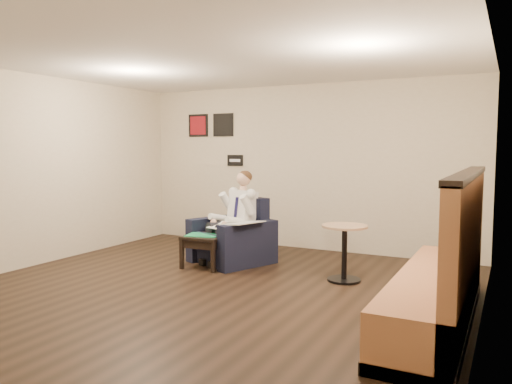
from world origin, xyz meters
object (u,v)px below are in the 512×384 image
at_px(seated_man, 225,220).
at_px(green_folder, 203,235).
at_px(cafe_table, 344,253).
at_px(side_table, 206,251).
at_px(banquette, 435,250).
at_px(armchair, 231,231).
at_px(coffee_mug, 221,231).
at_px(smartphone, 214,233).

height_order(seated_man, green_folder, seated_man).
height_order(green_folder, cafe_table, cafe_table).
xyz_separation_m(side_table, banquette, (3.29, -0.96, 0.51)).
bearing_deg(armchair, green_folder, -93.60).
xyz_separation_m(coffee_mug, banquette, (3.11, -1.10, 0.23)).
distance_m(armchair, cafe_table, 1.86).
bearing_deg(armchair, cafe_table, 14.73).
bearing_deg(seated_man, side_table, -92.08).
xyz_separation_m(smartphone, cafe_table, (1.98, 0.01, -0.10)).
xyz_separation_m(armchair, green_folder, (-0.21, -0.44, -0.01)).
bearing_deg(side_table, cafe_table, 5.03).
height_order(seated_man, coffee_mug, seated_man).
height_order(banquette, cafe_table, banquette).
height_order(side_table, smartphone, smartphone).
bearing_deg(armchair, banquette, -1.73).
xyz_separation_m(green_folder, coffee_mug, (0.21, 0.16, 0.04)).
bearing_deg(coffee_mug, green_folder, -142.51).
distance_m(seated_man, side_table, 0.54).
height_order(armchair, side_table, armchair).
relative_size(green_folder, cafe_table, 0.63).
height_order(coffee_mug, smartphone, coffee_mug).
relative_size(armchair, smartphone, 6.90).
bearing_deg(cafe_table, armchair, 172.47).
relative_size(side_table, cafe_table, 0.77).
height_order(armchair, coffee_mug, armchair).
distance_m(coffee_mug, banquette, 3.31).
bearing_deg(smartphone, cafe_table, 6.47).
height_order(seated_man, banquette, banquette).
bearing_deg(coffee_mug, cafe_table, 1.29).
bearing_deg(coffee_mug, side_table, -142.51).
height_order(seated_man, cafe_table, seated_man).
distance_m(side_table, banquette, 3.46).
relative_size(banquette, cafe_table, 3.94).
bearing_deg(cafe_table, side_table, -174.97).
xyz_separation_m(coffee_mug, cafe_table, (1.84, 0.04, -0.15)).
distance_m(green_folder, smartphone, 0.20).
height_order(green_folder, smartphone, green_folder).
xyz_separation_m(green_folder, cafe_table, (2.05, 0.20, -0.10)).
bearing_deg(coffee_mug, banquette, -19.41).
height_order(side_table, coffee_mug, coffee_mug).
bearing_deg(green_folder, side_table, 37.49).
relative_size(coffee_mug, smartphone, 0.68).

